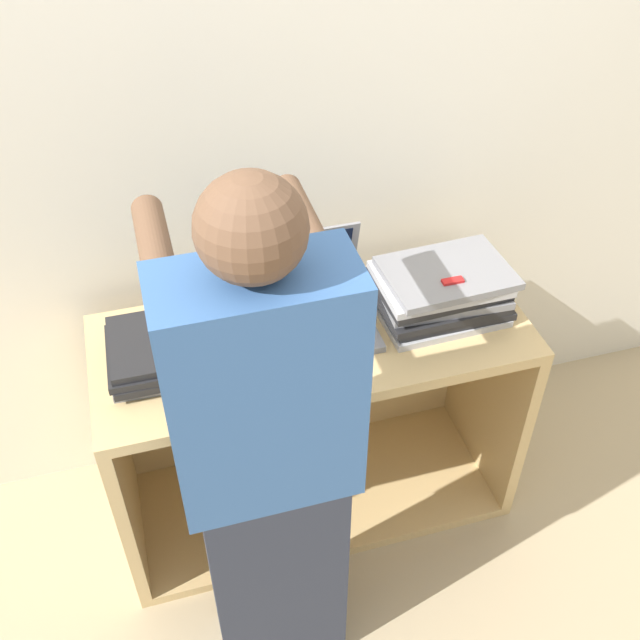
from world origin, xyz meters
The scene contains 8 objects.
ground_plane centered at (0.00, 0.00, 0.00)m, with size 12.00×12.00×0.00m, color tan.
wall_back centered at (0.00, 0.63, 1.20)m, with size 8.00×0.05×2.40m.
cart centered at (0.00, 0.33, 0.37)m, with size 1.23×0.52×0.75m.
laptop_open centered at (0.00, 0.31, 0.80)m, with size 0.35×0.31×0.26m.
laptop_stack_left centered at (-0.38, 0.26, 0.79)m, with size 0.37×0.27×0.09m.
laptop_stack_right centered at (0.38, 0.26, 0.82)m, with size 0.38×0.28×0.15m.
person centered at (-0.23, -0.18, 0.77)m, with size 0.40×0.52×1.54m.
inventory_tag centered at (0.38, 0.20, 0.90)m, with size 0.06×0.02×0.01m.
Camera 1 is at (-0.41, -1.24, 2.16)m, focal length 42.00 mm.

